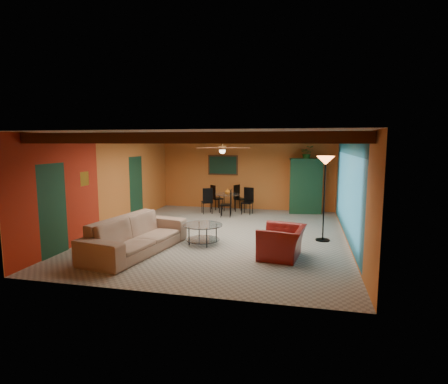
% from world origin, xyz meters
% --- Properties ---
extents(room, '(6.52, 8.01, 2.71)m').
position_xyz_m(room, '(0.00, 0.11, 2.36)').
color(room, gray).
rests_on(room, ground).
extents(sofa, '(1.56, 2.94, 0.82)m').
position_xyz_m(sofa, '(-1.55, -1.99, 0.41)').
color(sofa, '#8F705C').
rests_on(sofa, ground).
extents(armchair, '(1.06, 1.17, 0.69)m').
position_xyz_m(armchair, '(1.72, -1.63, 0.34)').
color(armchair, maroon).
rests_on(armchair, ground).
extents(coffee_table, '(1.19, 1.19, 0.50)m').
position_xyz_m(coffee_table, '(-0.27, -0.99, 0.25)').
color(coffee_table, silver).
rests_on(coffee_table, ground).
extents(dining_table, '(2.08, 2.08, 0.93)m').
position_xyz_m(dining_table, '(-0.54, 3.11, 0.47)').
color(dining_table, white).
rests_on(dining_table, ground).
extents(armoire, '(1.14, 0.67, 1.89)m').
position_xyz_m(armoire, '(2.20, 3.70, 0.94)').
color(armoire, brown).
rests_on(armoire, ground).
extents(floor_lamp, '(0.57, 0.57, 2.17)m').
position_xyz_m(floor_lamp, '(2.65, -0.02, 1.09)').
color(floor_lamp, black).
rests_on(floor_lamp, ground).
extents(ceiling_fan, '(1.50, 1.50, 0.44)m').
position_xyz_m(ceiling_fan, '(0.00, 0.00, 2.36)').
color(ceiling_fan, '#472614').
rests_on(ceiling_fan, ceiling).
extents(painting, '(1.05, 0.03, 0.65)m').
position_xyz_m(painting, '(-0.90, 3.96, 1.65)').
color(painting, black).
rests_on(painting, wall_back).
extents(potted_plant, '(0.50, 0.45, 0.50)m').
position_xyz_m(potted_plant, '(2.20, 3.70, 2.13)').
color(potted_plant, '#26661E').
rests_on(potted_plant, armoire).
extents(vase, '(0.24, 0.24, 0.20)m').
position_xyz_m(vase, '(-0.54, 3.11, 1.03)').
color(vase, orange).
rests_on(vase, dining_table).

